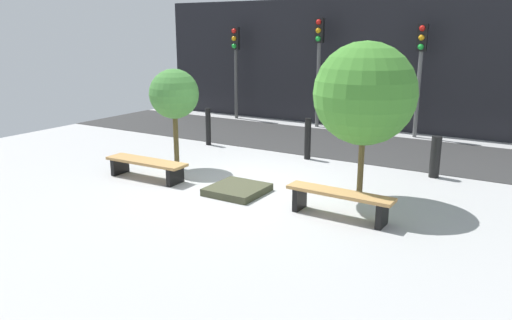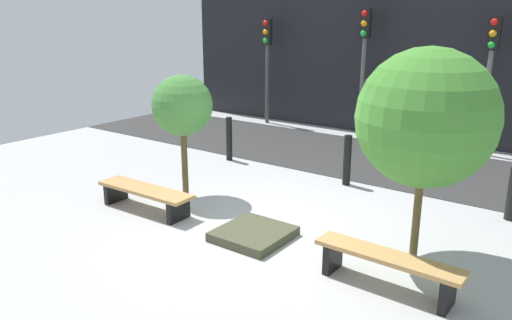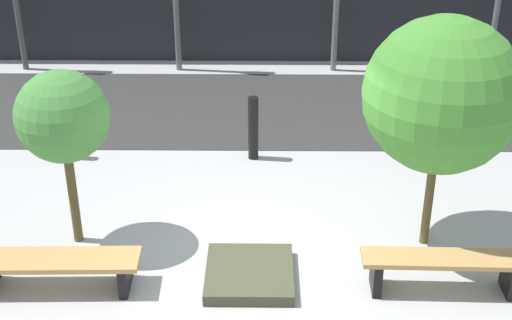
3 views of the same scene
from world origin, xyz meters
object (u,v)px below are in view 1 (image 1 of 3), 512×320
(bollard_left, at_px, (308,139))
(bench_left, at_px, (146,165))
(planter_bed, at_px, (237,190))
(traffic_light_mid_east, at_px, (420,60))
(bollard_center, at_px, (435,157))
(tree_behind_left_bench, at_px, (174,94))
(traffic_light_mid_west, at_px, (319,53))
(bench_right, at_px, (339,199))
(tree_behind_right_bench, at_px, (365,94))
(traffic_light_west, at_px, (236,56))
(bollard_far_left, at_px, (208,127))

(bollard_left, bearing_deg, bench_left, -123.35)
(bench_left, bearing_deg, planter_bed, 3.76)
(planter_bed, relative_size, traffic_light_mid_east, 0.32)
(bench_left, xyz_separation_m, bollard_center, (5.33, 3.40, 0.15))
(bench_left, bearing_deg, tree_behind_left_bench, 88.65)
(planter_bed, distance_m, traffic_light_mid_west, 7.85)
(traffic_light_mid_west, bearing_deg, bench_right, -62.76)
(bench_right, height_order, tree_behind_right_bench, tree_behind_right_bench)
(planter_bed, bearing_deg, traffic_light_mid_west, 102.55)
(bench_left, distance_m, bollard_center, 6.32)
(bollard_center, height_order, traffic_light_west, traffic_light_west)
(bench_right, xyz_separation_m, traffic_light_mid_east, (-0.61, 7.50, 1.97))
(bench_right, distance_m, tree_behind_right_bench, 1.98)
(tree_behind_left_bench, distance_m, traffic_light_mid_west, 6.56)
(traffic_light_mid_east, bearing_deg, bollard_far_left, -139.00)
(bench_left, height_order, planter_bed, bench_left)
(bollard_far_left, distance_m, traffic_light_mid_west, 4.76)
(tree_behind_right_bench, bearing_deg, bollard_center, 70.30)
(tree_behind_left_bench, xyz_separation_m, traffic_light_mid_east, (3.86, 6.49, 0.58))
(bollard_far_left, relative_size, traffic_light_mid_east, 0.31)
(traffic_light_mid_west, bearing_deg, planter_bed, -77.45)
(bollard_far_left, relative_size, traffic_light_mid_west, 0.30)
(bench_right, xyz_separation_m, traffic_light_west, (-7.11, 7.50, 1.92))
(bench_left, bearing_deg, traffic_light_mid_west, 83.99)
(tree_behind_left_bench, bearing_deg, tree_behind_right_bench, 0.00)
(bollard_center, bearing_deg, bollard_far_left, 180.00)
(tree_behind_left_bench, relative_size, traffic_light_west, 0.71)
(planter_bed, height_order, bollard_center, bollard_center)
(bollard_center, bearing_deg, traffic_light_mid_east, 109.68)
(bollard_left, relative_size, traffic_light_west, 0.32)
(tree_behind_right_bench, distance_m, bollard_far_left, 6.03)
(planter_bed, distance_m, traffic_light_west, 9.05)
(traffic_light_west, bearing_deg, bollard_left, -40.07)
(bollard_left, relative_size, bollard_center, 1.13)
(traffic_light_mid_west, bearing_deg, traffic_light_mid_east, -0.01)
(traffic_light_west, bearing_deg, tree_behind_right_bench, -42.37)
(tree_behind_right_bench, xyz_separation_m, bollard_center, (0.85, 2.39, -1.58))
(planter_bed, xyz_separation_m, bollard_center, (3.09, 3.20, 0.39))
(bench_right, height_order, tree_behind_left_bench, tree_behind_left_bench)
(tree_behind_right_bench, distance_m, traffic_light_mid_east, 6.52)
(traffic_light_mid_east, bearing_deg, tree_behind_left_bench, -120.77)
(bench_left, bearing_deg, bollard_left, 55.30)
(tree_behind_right_bench, relative_size, traffic_light_mid_west, 0.84)
(traffic_light_west, height_order, traffic_light_mid_west, traffic_light_mid_west)
(bollard_center, distance_m, traffic_light_west, 9.14)
(bollard_left, relative_size, traffic_light_mid_west, 0.29)
(traffic_light_mid_west, relative_size, traffic_light_mid_east, 1.06)
(tree_behind_right_bench, bearing_deg, planter_bed, -160.03)
(bench_left, bearing_deg, traffic_light_mid_east, 61.41)
(bench_right, relative_size, tree_behind_left_bench, 0.82)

